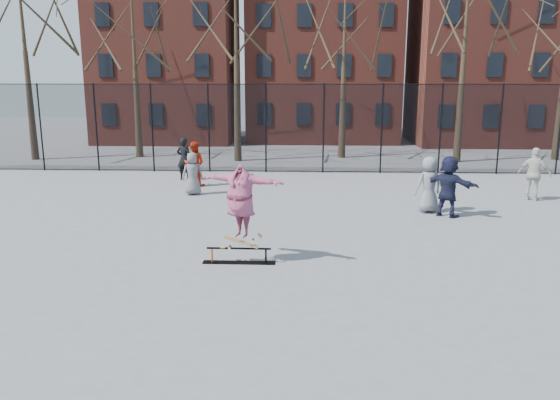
{
  "coord_description": "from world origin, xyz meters",
  "views": [
    {
      "loc": [
        0.42,
        -11.67,
        4.16
      ],
      "look_at": [
        -0.21,
        1.5,
        1.24
      ],
      "focal_mm": 35.0,
      "sensor_mm": 36.0,
      "label": 1
    }
  ],
  "objects_px": {
    "skater": "(241,208)",
    "bystander_white": "(534,174)",
    "bystander_red": "(194,164)",
    "skateboard": "(241,245)",
    "bystander_black": "(184,159)",
    "bystander_navy": "(448,186)",
    "skate_rail": "(239,257)",
    "bystander_extra": "(429,185)",
    "bystander_grey": "(193,174)"
  },
  "relations": [
    {
      "from": "skate_rail",
      "to": "bystander_navy",
      "type": "xyz_separation_m",
      "value": [
        5.92,
        4.69,
        0.81
      ]
    },
    {
      "from": "bystander_red",
      "to": "bystander_extra",
      "type": "bearing_deg",
      "value": 163.57
    },
    {
      "from": "skate_rail",
      "to": "bystander_white",
      "type": "bearing_deg",
      "value": 37.09
    },
    {
      "from": "bystander_red",
      "to": "bystander_extra",
      "type": "xyz_separation_m",
      "value": [
        8.35,
        -4.06,
        0.01
      ]
    },
    {
      "from": "bystander_red",
      "to": "bystander_black",
      "type": "bearing_deg",
      "value": -52.01
    },
    {
      "from": "skater",
      "to": "bystander_red",
      "type": "distance_m",
      "value": 9.76
    },
    {
      "from": "skate_rail",
      "to": "bystander_white",
      "type": "distance_m",
      "value": 11.93
    },
    {
      "from": "skater",
      "to": "bystander_white",
      "type": "bearing_deg",
      "value": 57.92
    },
    {
      "from": "bystander_navy",
      "to": "skater",
      "type": "bearing_deg",
      "value": 77.62
    },
    {
      "from": "skate_rail",
      "to": "bystander_black",
      "type": "xyz_separation_m",
      "value": [
        -3.59,
        10.54,
        0.75
      ]
    },
    {
      "from": "skateboard",
      "to": "bystander_grey",
      "type": "xyz_separation_m",
      "value": [
        -2.69,
        7.57,
        0.36
      ]
    },
    {
      "from": "bystander_extra",
      "to": "skate_rail",
      "type": "bearing_deg",
      "value": 24.6
    },
    {
      "from": "skateboard",
      "to": "skater",
      "type": "distance_m",
      "value": 0.89
    },
    {
      "from": "skater",
      "to": "bystander_red",
      "type": "bearing_deg",
      "value": 128.38
    },
    {
      "from": "skater",
      "to": "bystander_white",
      "type": "xyz_separation_m",
      "value": [
        9.43,
        7.18,
        -0.39
      ]
    },
    {
      "from": "bystander_grey",
      "to": "skate_rail",
      "type": "bearing_deg",
      "value": 91.18
    },
    {
      "from": "bystander_grey",
      "to": "bystander_red",
      "type": "height_order",
      "value": "bystander_red"
    },
    {
      "from": "bystander_red",
      "to": "bystander_extra",
      "type": "height_order",
      "value": "bystander_extra"
    },
    {
      "from": "bystander_grey",
      "to": "bystander_navy",
      "type": "distance_m",
      "value": 9.01
    },
    {
      "from": "bystander_red",
      "to": "bystander_navy",
      "type": "xyz_separation_m",
      "value": [
        8.82,
        -4.59,
        0.07
      ]
    },
    {
      "from": "skateboard",
      "to": "bystander_white",
      "type": "distance_m",
      "value": 11.87
    },
    {
      "from": "skate_rail",
      "to": "bystander_extra",
      "type": "bearing_deg",
      "value": 43.84
    },
    {
      "from": "bystander_black",
      "to": "skate_rail",
      "type": "bearing_deg",
      "value": 120.27
    },
    {
      "from": "bystander_white",
      "to": "bystander_grey",
      "type": "bearing_deg",
      "value": 29.62
    },
    {
      "from": "bystander_red",
      "to": "bystander_extra",
      "type": "relative_size",
      "value": 0.99
    },
    {
      "from": "skate_rail",
      "to": "skater",
      "type": "bearing_deg",
      "value": 0.0
    },
    {
      "from": "skate_rail",
      "to": "skater",
      "type": "xyz_separation_m",
      "value": [
        0.06,
        0.0,
        1.17
      ]
    },
    {
      "from": "skater",
      "to": "skateboard",
      "type": "bearing_deg",
      "value": 0.0
    },
    {
      "from": "bystander_red",
      "to": "bystander_navy",
      "type": "distance_m",
      "value": 9.95
    },
    {
      "from": "skate_rail",
      "to": "bystander_red",
      "type": "bearing_deg",
      "value": 107.37
    },
    {
      "from": "skateboard",
      "to": "bystander_extra",
      "type": "height_order",
      "value": "bystander_extra"
    },
    {
      "from": "skateboard",
      "to": "bystander_extra",
      "type": "relative_size",
      "value": 0.49
    },
    {
      "from": "bystander_red",
      "to": "bystander_white",
      "type": "bearing_deg",
      "value": 179.87
    },
    {
      "from": "bystander_navy",
      "to": "skateboard",
      "type": "bearing_deg",
      "value": 77.62
    },
    {
      "from": "bystander_white",
      "to": "bystander_extra",
      "type": "relative_size",
      "value": 1.03
    },
    {
      "from": "bystander_white",
      "to": "bystander_navy",
      "type": "height_order",
      "value": "bystander_navy"
    },
    {
      "from": "bystander_grey",
      "to": "bystander_extra",
      "type": "distance_m",
      "value": 8.4
    },
    {
      "from": "bystander_red",
      "to": "skate_rail",
      "type": "bearing_deg",
      "value": 116.89
    },
    {
      "from": "skateboard",
      "to": "bystander_navy",
      "type": "height_order",
      "value": "bystander_navy"
    },
    {
      "from": "skateboard",
      "to": "bystander_extra",
      "type": "distance_m",
      "value": 7.51
    },
    {
      "from": "bystander_white",
      "to": "skateboard",
      "type": "bearing_deg",
      "value": 68.75
    },
    {
      "from": "bystander_grey",
      "to": "bystander_extra",
      "type": "relative_size",
      "value": 0.88
    },
    {
      "from": "bystander_red",
      "to": "bystander_white",
      "type": "distance_m",
      "value": 12.58
    },
    {
      "from": "skateboard",
      "to": "bystander_extra",
      "type": "bearing_deg",
      "value": 44.18
    },
    {
      "from": "bystander_red",
      "to": "skater",
      "type": "bearing_deg",
      "value": 117.24
    },
    {
      "from": "bystander_red",
      "to": "bystander_navy",
      "type": "relative_size",
      "value": 0.93
    },
    {
      "from": "bystander_grey",
      "to": "bystander_black",
      "type": "distance_m",
      "value": 3.13
    },
    {
      "from": "skate_rail",
      "to": "skateboard",
      "type": "relative_size",
      "value": 1.93
    },
    {
      "from": "skateboard",
      "to": "bystander_black",
      "type": "xyz_separation_m",
      "value": [
        -3.65,
        10.54,
        0.48
      ]
    },
    {
      "from": "skater",
      "to": "bystander_white",
      "type": "distance_m",
      "value": 11.86
    }
  ]
}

